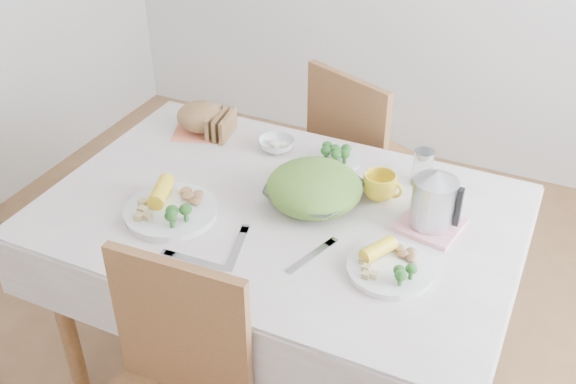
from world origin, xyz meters
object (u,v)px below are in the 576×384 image
at_px(dining_table, 280,297).
at_px(yellow_mug, 380,186).
at_px(salad_bowl, 314,195).
at_px(chair_far, 374,169).
at_px(dinner_plate_right, 390,269).
at_px(electric_kettle, 435,194).
at_px(dinner_plate_left, 172,212).

bearing_deg(dining_table, yellow_mug, 35.89).
bearing_deg(salad_bowl, yellow_mug, 34.96).
height_order(chair_far, yellow_mug, chair_far).
bearing_deg(dinner_plate_right, yellow_mug, 113.62).
height_order(chair_far, salad_bowl, chair_far).
xyz_separation_m(dinner_plate_right, yellow_mug, (-0.15, 0.34, 0.03)).
height_order(yellow_mug, electric_kettle, electric_kettle).
height_order(salad_bowl, dinner_plate_right, salad_bowl).
xyz_separation_m(dining_table, dinner_plate_left, (-0.30, -0.18, 0.40)).
bearing_deg(salad_bowl, chair_far, 92.07).
distance_m(chair_far, dinner_plate_left, 1.10).
bearing_deg(chair_far, salad_bowl, 114.57).
distance_m(chair_far, electric_kettle, 0.91).
xyz_separation_m(chair_far, electric_kettle, (0.40, -0.70, 0.42)).
bearing_deg(dinner_plate_right, chair_far, 110.24).
bearing_deg(dinner_plate_left, dining_table, 30.65).
height_order(dining_table, salad_bowl, salad_bowl).
height_order(salad_bowl, yellow_mug, yellow_mug).
bearing_deg(electric_kettle, yellow_mug, 167.40).
bearing_deg(chair_far, dining_table, 108.10).
distance_m(chair_far, salad_bowl, 0.82).
bearing_deg(dining_table, salad_bowl, 37.68).
relative_size(chair_far, dinner_plate_right, 3.85).
relative_size(chair_far, electric_kettle, 5.07).
height_order(chair_far, dinner_plate_left, chair_far).
distance_m(dining_table, dinner_plate_right, 0.59).
bearing_deg(electric_kettle, chair_far, 130.11).
distance_m(salad_bowl, dinner_plate_left, 0.46).
bearing_deg(salad_bowl, dinner_plate_left, -147.61).
relative_size(salad_bowl, electric_kettle, 1.54).
xyz_separation_m(chair_far, dinner_plate_right, (0.35, -0.96, 0.31)).
xyz_separation_m(dining_table, dinner_plate_right, (0.42, -0.14, 0.40)).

